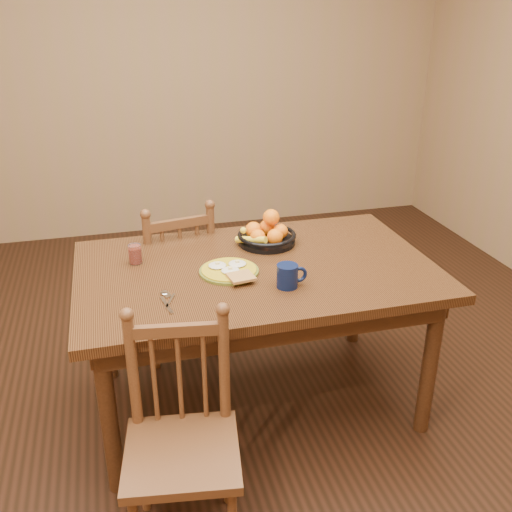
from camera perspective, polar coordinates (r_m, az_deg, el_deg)
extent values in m
cube|color=black|center=(2.98, 0.00, -14.23)|extent=(4.50, 5.00, 0.01)
cube|color=olive|center=(4.82, -8.02, 18.10)|extent=(4.50, 0.01, 2.70)
cube|color=black|center=(2.59, 0.00, -1.46)|extent=(1.60, 1.00, 0.04)
cube|color=black|center=(2.99, -2.05, 0.67)|extent=(1.40, 0.04, 0.10)
cube|color=black|center=(2.27, 2.73, -7.58)|extent=(1.40, 0.04, 0.10)
cube|color=black|center=(2.87, 14.03, -1.13)|extent=(0.04, 0.84, 0.10)
cube|color=black|center=(2.56, -15.86, -4.66)|extent=(0.04, 0.84, 0.10)
cylinder|color=black|center=(2.39, -14.47, -15.56)|extent=(0.07, 0.07, 0.70)
cylinder|color=black|center=(2.71, 16.97, -10.47)|extent=(0.07, 0.07, 0.70)
cylinder|color=black|center=(3.05, -14.88, -6.06)|extent=(0.07, 0.07, 0.70)
cylinder|color=black|center=(3.31, 10.00, -3.03)|extent=(0.07, 0.07, 0.70)
cube|color=#472815|center=(3.21, -8.27, -2.55)|extent=(0.47, 0.46, 0.04)
cylinder|color=#472815|center=(3.48, -6.23, -4.17)|extent=(0.03, 0.03, 0.40)
cylinder|color=#472815|center=(3.41, -11.55, -5.25)|extent=(0.03, 0.03, 0.40)
cylinder|color=#472815|center=(3.23, -4.34, -6.61)|extent=(0.03, 0.03, 0.40)
cylinder|color=#472815|center=(3.14, -10.08, -7.86)|extent=(0.03, 0.03, 0.40)
cylinder|color=#472815|center=(3.00, -4.49, 0.78)|extent=(0.04, 0.04, 0.48)
cylinder|color=#472815|center=(2.91, -10.64, -0.35)|extent=(0.04, 0.04, 0.48)
cylinder|color=#472815|center=(2.97, -7.47, -0.59)|extent=(0.02, 0.02, 0.37)
cube|color=#472815|center=(2.89, -7.70, 3.25)|extent=(0.33, 0.09, 0.05)
cube|color=#472815|center=(2.12, -7.41, -19.06)|extent=(0.45, 0.43, 0.04)
cylinder|color=#472815|center=(2.39, -11.25, -20.33)|extent=(0.03, 0.03, 0.39)
cylinder|color=#472815|center=(2.37, -2.90, -20.07)|extent=(0.03, 0.03, 0.39)
cylinder|color=#472815|center=(2.11, -12.21, -11.29)|extent=(0.04, 0.04, 0.47)
cylinder|color=#472815|center=(2.10, -3.19, -10.96)|extent=(0.04, 0.04, 0.47)
cylinder|color=#472815|center=(2.13, -7.64, -12.15)|extent=(0.02, 0.02, 0.36)
cube|color=#472815|center=(2.01, -7.97, -7.38)|extent=(0.33, 0.08, 0.05)
cylinder|color=#59601E|center=(2.52, -2.72, -1.53)|extent=(0.26, 0.26, 0.01)
cylinder|color=#B49817|center=(2.52, -2.72, -1.38)|extent=(0.24, 0.24, 0.01)
ellipsoid|color=silver|center=(2.54, -3.89, -0.94)|extent=(0.08, 0.08, 0.01)
cube|color=#F2E08C|center=(2.53, -3.89, -0.71)|extent=(0.02, 0.02, 0.01)
ellipsoid|color=silver|center=(2.55, -1.88, -0.76)|extent=(0.08, 0.08, 0.01)
cube|color=#F2E08C|center=(2.54, -1.88, -0.54)|extent=(0.02, 0.02, 0.01)
ellipsoid|color=silver|center=(2.49, -2.58, -1.44)|extent=(0.08, 0.08, 0.01)
cube|color=#F2E08C|center=(2.48, -2.58, -1.21)|extent=(0.02, 0.02, 0.01)
cube|color=brown|center=(2.43, -1.50, -2.09)|extent=(0.12, 0.11, 0.01)
cube|color=silver|center=(2.28, -8.93, -4.86)|extent=(0.04, 0.15, 0.00)
cube|color=silver|center=(2.35, -8.88, -3.85)|extent=(0.03, 0.05, 0.00)
cube|color=silver|center=(2.31, -8.58, -4.46)|extent=(0.06, 0.11, 0.00)
ellipsoid|color=silver|center=(2.37, -9.16, -3.63)|extent=(0.03, 0.04, 0.01)
cylinder|color=black|center=(2.38, 3.14, -2.01)|extent=(0.09, 0.09, 0.10)
torus|color=black|center=(2.39, 4.33, -1.87)|extent=(0.07, 0.02, 0.07)
cylinder|color=black|center=(2.36, 3.17, -1.01)|extent=(0.08, 0.08, 0.00)
cylinder|color=silver|center=(2.65, -12.00, 0.20)|extent=(0.06, 0.06, 0.09)
cylinder|color=maroon|center=(2.65, -11.99, 0.06)|extent=(0.05, 0.05, 0.07)
cylinder|color=black|center=(2.82, 1.08, 1.46)|extent=(0.28, 0.28, 0.02)
torus|color=black|center=(2.80, 1.09, 2.12)|extent=(0.29, 0.29, 0.02)
cylinder|color=black|center=(2.82, 1.08, 1.31)|extent=(0.10, 0.10, 0.01)
sphere|color=orange|center=(2.82, 2.46, 2.48)|extent=(0.07, 0.07, 0.07)
sphere|color=orange|center=(2.86, 1.15, 2.91)|extent=(0.08, 0.08, 0.08)
sphere|color=orange|center=(2.82, -0.25, 2.62)|extent=(0.08, 0.08, 0.08)
sphere|color=orange|center=(2.75, 0.18, 1.93)|extent=(0.07, 0.07, 0.07)
sphere|color=orange|center=(2.74, 1.91, 1.93)|extent=(0.08, 0.08, 0.08)
sphere|color=orange|center=(2.81, 1.53, 3.88)|extent=(0.08, 0.08, 0.08)
cylinder|color=yellow|center=(2.75, -0.49, 1.64)|extent=(0.10, 0.17, 0.07)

